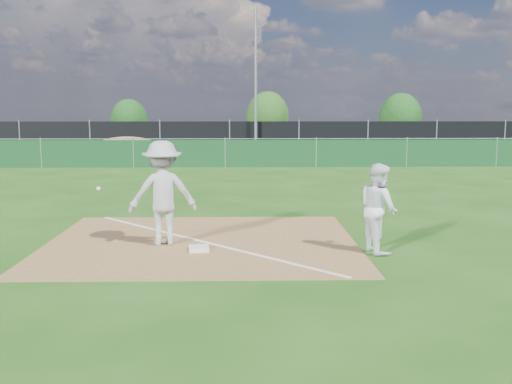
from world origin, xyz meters
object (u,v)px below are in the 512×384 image
at_px(car_mid, 226,136).
at_px(tree_left, 129,120).
at_px(car_right, 329,136).
at_px(tree_right, 401,117).
at_px(first_base, 199,248).
at_px(play_at_first, 163,193).
at_px(tree_mid, 268,116).
at_px(light_pole, 256,82).
at_px(car_left, 128,135).
at_px(runner, 379,208).

distance_m(car_mid, tree_left, 9.67).
relative_size(car_right, tree_right, 1.33).
xyz_separation_m(first_base, play_at_first, (-0.71, 0.51, 0.96)).
bearing_deg(play_at_first, car_mid, 89.20).
bearing_deg(tree_left, car_right, -20.56).
bearing_deg(first_base, tree_left, 103.29).
relative_size(car_right, tree_mid, 1.28).
bearing_deg(tree_mid, light_pole, -95.84).
bearing_deg(car_mid, tree_mid, -8.95).
xyz_separation_m(car_left, car_mid, (6.43, -0.55, -0.07)).
xyz_separation_m(runner, tree_mid, (-0.64, 33.57, 1.13)).
distance_m(car_left, car_right, 13.25).
distance_m(play_at_first, tree_mid, 33.15).
height_order(first_base, play_at_first, play_at_first).
height_order(runner, car_left, car_left).
relative_size(runner, tree_right, 0.45).
bearing_deg(car_left, play_at_first, -146.76).
height_order(play_at_first, tree_right, tree_right).
bearing_deg(tree_mid, car_right, -56.93).
bearing_deg(tree_left, light_pole, -48.62).
distance_m(car_left, tree_mid, 11.27).
bearing_deg(runner, car_mid, -6.15).
height_order(light_pole, car_mid, light_pole).
relative_size(car_left, car_mid, 1.06).
bearing_deg(car_mid, first_base, -164.08).
bearing_deg(car_right, light_pole, 160.70).
distance_m(runner, car_right, 27.87).
xyz_separation_m(play_at_first, car_mid, (0.37, 26.31, -0.26)).
bearing_deg(light_pole, tree_right, 42.01).
xyz_separation_m(play_at_first, car_right, (7.18, 27.09, -0.30)).
xyz_separation_m(light_pole, play_at_first, (-2.22, -21.89, -2.99)).
distance_m(first_base, play_at_first, 1.30).
bearing_deg(tree_right, car_right, -142.03).
distance_m(light_pole, runner, 22.78).
relative_size(car_mid, tree_right, 1.24).
relative_size(runner, tree_left, 0.51).
bearing_deg(tree_left, tree_mid, 2.95).
height_order(car_right, tree_left, tree_left).
bearing_deg(car_right, runner, -162.19).
distance_m(runner, car_mid, 27.16).
distance_m(first_base, car_mid, 26.84).
height_order(tree_mid, tree_right, tree_mid).
xyz_separation_m(car_left, tree_left, (-1.00, 5.56, 0.83)).
distance_m(first_base, car_left, 28.22).
bearing_deg(tree_left, runner, -71.48).
bearing_deg(runner, tree_left, 4.70).
xyz_separation_m(runner, car_right, (3.19, 27.69, -0.10)).
xyz_separation_m(first_base, tree_mid, (2.64, 33.48, 1.89)).
bearing_deg(light_pole, car_right, 46.32).
relative_size(play_at_first, tree_mid, 0.52).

